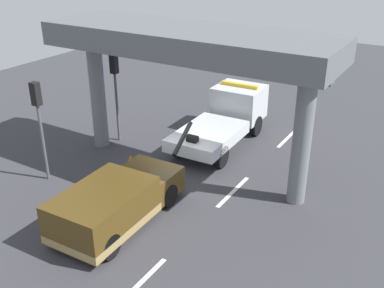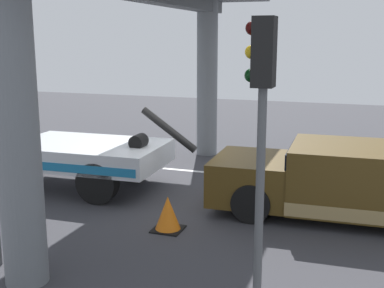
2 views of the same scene
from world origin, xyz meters
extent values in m
cube|color=#38383D|center=(0.00, 0.00, -0.05)|extent=(60.00, 40.00, 0.10)
cube|color=silver|center=(-6.00, -2.50, 0.00)|extent=(2.60, 0.16, 0.01)
cube|color=silver|center=(0.00, -2.50, 0.00)|extent=(2.60, 0.16, 0.01)
cube|color=silver|center=(6.00, -2.50, 0.00)|extent=(2.60, 0.16, 0.01)
cube|color=silver|center=(2.32, -0.04, 0.93)|extent=(3.91, 2.52, 0.55)
cube|color=silver|center=(5.65, 0.07, 1.48)|extent=(2.12, 2.37, 1.65)
cube|color=black|center=(6.26, 0.09, 1.84)|extent=(0.13, 2.21, 0.66)
cube|color=#196B9E|center=(2.29, 1.17, 0.84)|extent=(3.65, 0.13, 0.20)
cylinder|color=black|center=(0.13, -0.10, 1.66)|extent=(1.42, 0.22, 1.07)
cylinder|color=black|center=(0.94, -0.08, 1.32)|extent=(0.37, 0.46, 0.36)
cube|color=yellow|center=(5.65, 0.07, 2.38)|extent=(0.30, 1.93, 0.16)
cylinder|color=black|center=(5.42, 1.10, 0.50)|extent=(1.01, 0.35, 1.00)
cylinder|color=black|center=(5.48, -0.98, 0.50)|extent=(1.01, 0.35, 1.00)
cylinder|color=black|center=(1.52, 0.98, 0.50)|extent=(1.01, 0.35, 1.00)
cylinder|color=black|center=(1.59, -1.10, 0.50)|extent=(1.01, 0.35, 1.00)
cube|color=#4C3814|center=(-4.57, -0.02, 0.91)|extent=(3.52, 2.31, 1.35)
cube|color=#4C3814|center=(-1.98, 0.06, 0.71)|extent=(1.79, 2.16, 0.95)
cube|color=black|center=(-2.82, 0.03, 1.20)|extent=(0.12, 1.94, 0.59)
cube|color=#9E8451|center=(-4.57, -0.02, 0.41)|extent=(3.54, 2.32, 0.28)
cylinder|color=black|center=(-2.16, 1.01, 0.42)|extent=(0.85, 0.31, 0.84)
cylinder|color=black|center=(-2.10, -0.90, 0.42)|extent=(0.85, 0.31, 0.84)
cylinder|color=black|center=(-5.55, 0.91, 0.42)|extent=(0.85, 0.31, 0.84)
cylinder|color=black|center=(-5.49, -1.01, 0.42)|extent=(0.85, 0.31, 0.84)
cylinder|color=slate|center=(0.65, 4.77, 2.50)|extent=(0.68, 0.68, 4.99)
cylinder|color=slate|center=(0.65, -4.77, 2.50)|extent=(0.68, 0.68, 4.99)
cube|color=#5B5F63|center=(0.65, 0.00, 5.45)|extent=(3.60, 11.54, 0.92)
cube|color=#4A4E52|center=(0.65, 0.00, 4.81)|extent=(0.50, 11.14, 0.36)
cylinder|color=#515456|center=(-3.00, 4.43, 1.59)|extent=(0.12, 0.12, 3.19)
cube|color=black|center=(-3.00, 4.43, 3.64)|extent=(0.28, 0.32, 0.90)
sphere|color=#360605|center=(-2.84, 4.43, 3.94)|extent=(0.18, 0.18, 0.18)
sphere|color=gold|center=(-2.84, 4.43, 3.64)|extent=(0.18, 0.18, 0.18)
sphere|color=black|center=(-2.84, 4.43, 3.34)|extent=(0.18, 0.18, 0.18)
cylinder|color=#515456|center=(1.50, 4.43, 1.67)|extent=(0.12, 0.12, 3.34)
cube|color=black|center=(1.50, 4.43, 3.79)|extent=(0.28, 0.32, 0.90)
sphere|color=#360605|center=(1.66, 4.43, 4.09)|extent=(0.18, 0.18, 0.18)
sphere|color=#3A2D06|center=(1.66, 4.43, 3.79)|extent=(0.18, 0.18, 0.18)
sphere|color=green|center=(1.66, 4.43, 3.49)|extent=(0.18, 0.18, 0.18)
cone|color=orange|center=(-0.66, 2.00, 0.35)|extent=(0.54, 0.54, 0.71)
cube|color=black|center=(-0.66, 2.00, 0.01)|extent=(0.60, 0.60, 0.03)
camera|label=1|loc=(-13.64, -8.93, 9.01)|focal=41.91mm
camera|label=2|loc=(-4.25, 10.83, 3.81)|focal=46.52mm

